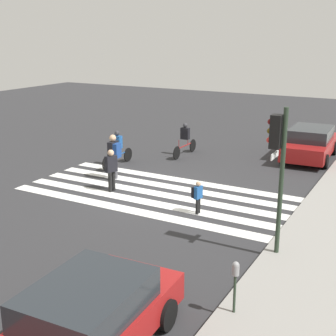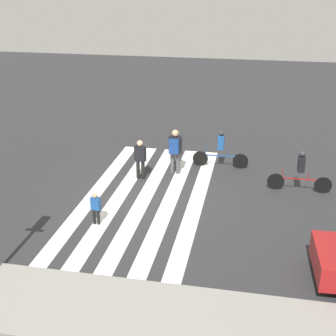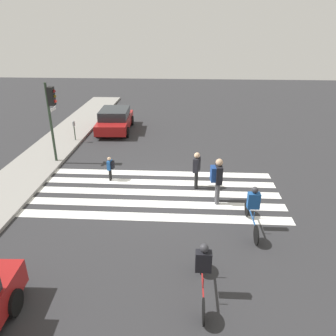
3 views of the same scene
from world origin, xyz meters
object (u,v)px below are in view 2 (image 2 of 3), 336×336
at_px(pedestrian_adult_tall_backpack, 96,206).
at_px(cyclist_far_lane, 221,148).
at_px(pedestrian_adult_blue_shirt, 175,149).
at_px(pedestrian_adult_yellow_jacket, 140,157).
at_px(cyclist_mid_street, 301,170).

bearing_deg(pedestrian_adult_tall_backpack, cyclist_far_lane, -109.64).
relative_size(pedestrian_adult_tall_backpack, cyclist_far_lane, 0.48).
relative_size(pedestrian_adult_blue_shirt, pedestrian_adult_tall_backpack, 1.67).
xyz_separation_m(pedestrian_adult_blue_shirt, pedestrian_adult_yellow_jacket, (1.23, 0.74, -0.18)).
distance_m(pedestrian_adult_blue_shirt, cyclist_far_lane, 2.03).
relative_size(pedestrian_adult_tall_backpack, pedestrian_adult_yellow_jacket, 0.69).
relative_size(pedestrian_adult_blue_shirt, cyclist_mid_street, 0.79).
bearing_deg(pedestrian_adult_yellow_jacket, pedestrian_adult_tall_backpack, 101.60).
height_order(pedestrian_adult_yellow_jacket, cyclist_mid_street, pedestrian_adult_yellow_jacket).
bearing_deg(cyclist_mid_street, pedestrian_adult_tall_backpack, 30.12).
height_order(pedestrian_adult_yellow_jacket, cyclist_far_lane, cyclist_far_lane).
xyz_separation_m(pedestrian_adult_blue_shirt, cyclist_far_lane, (-1.73, -1.05, -0.21)).
height_order(pedestrian_adult_blue_shirt, pedestrian_adult_yellow_jacket, pedestrian_adult_blue_shirt).
xyz_separation_m(pedestrian_adult_tall_backpack, cyclist_far_lane, (-3.47, -5.56, 0.22)).
bearing_deg(pedestrian_adult_yellow_jacket, cyclist_mid_street, -160.51).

